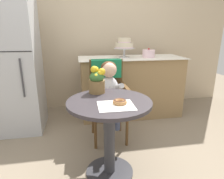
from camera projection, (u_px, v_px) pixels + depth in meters
The scene contains 12 objects.
ground_plane at pixel (110, 172), 1.87m from camera, with size 8.00×8.00×0.00m, color gray.
back_wall at pixel (91, 26), 3.23m from camera, with size 4.80×0.10×2.70m, color #C1AD8E.
cafe_table at pixel (109, 123), 1.73m from camera, with size 0.72×0.72×0.72m.
wicker_chair at pixel (107, 87), 2.36m from camera, with size 0.42×0.45×0.95m.
seated_child at pixel (109, 87), 2.20m from camera, with size 0.27×0.32×0.73m.
paper_napkin at pixel (116, 106), 1.55m from camera, with size 0.28×0.24×0.00m, color white.
donut_front at pixel (120, 102), 1.58m from camera, with size 0.11×0.11×0.04m.
flower_vase at pixel (97, 80), 1.84m from camera, with size 0.16×0.16×0.25m.
display_counter at pixel (131, 86), 3.06m from camera, with size 1.56×0.62×0.90m.
tiered_cake_stand at pixel (124, 45), 2.86m from camera, with size 0.30×0.30×0.28m.
round_layer_cake at pixel (149, 54), 2.91m from camera, with size 0.18×0.18×0.14m.
refrigerator at pixel (13, 66), 2.49m from camera, with size 0.64×0.63×1.70m.
Camera 1 is at (-0.25, -1.55, 1.29)m, focal length 31.79 mm.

